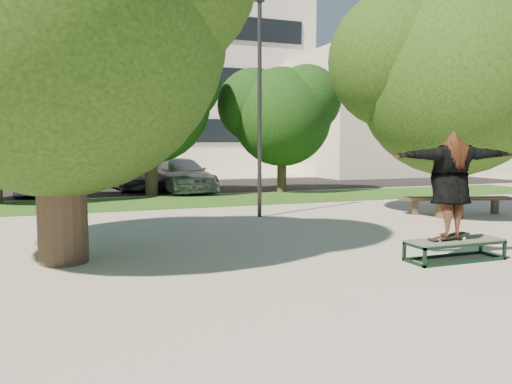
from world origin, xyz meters
name	(u,v)px	position (x,y,z in m)	size (l,w,h in m)	color
ground	(305,256)	(0.00, 0.00, 0.00)	(120.00, 120.00, 0.00)	gray
grass_strip	(216,200)	(1.00, 9.50, 0.01)	(30.00, 4.00, 0.02)	#1A4915
asphalt_strip	(160,187)	(0.00, 16.00, 0.01)	(40.00, 8.00, 0.01)	black
tree_left	(49,4)	(-4.29, 1.09, 4.42)	(6.96, 5.95, 7.12)	#38281E
tree_right	(449,71)	(5.92, 3.08, 4.09)	(6.24, 5.33, 6.51)	#38281E
bg_tree_mid	(148,95)	(-1.08, 12.08, 4.02)	(5.76, 4.92, 6.24)	#38281E
bg_tree_right	(280,111)	(4.43, 11.57, 3.49)	(5.04, 4.31, 5.43)	#38281E
lamppost	(260,106)	(1.00, 5.00, 3.15)	(0.25, 0.15, 6.11)	#2D2D30
office_building	(96,66)	(-2.00, 31.98, 8.00)	(30.00, 14.12, 16.00)	silver
side_building	(397,117)	(18.00, 22.00, 4.00)	(15.00, 10.00, 8.00)	white
grind_box	(455,250)	(2.35, -1.27, 0.19)	(1.80, 0.60, 0.38)	black
skater_rig	(451,184)	(2.21, -1.27, 1.37)	(2.34, 1.04, 1.92)	white
bench	(455,200)	(6.64, 3.47, 0.43)	(3.33, 1.40, 0.51)	#4A3D2C
car_silver_a	(38,178)	(-5.32, 14.00, 0.70)	(1.66, 4.12, 1.40)	#ACACB1
car_dark	(47,176)	(-5.00, 14.59, 0.73)	(1.55, 4.43, 1.46)	black
car_grey	(137,176)	(-1.22, 15.00, 0.65)	(2.15, 4.65, 1.29)	#5E5D63
car_silver_b	(181,175)	(0.50, 13.50, 0.72)	(2.02, 4.97, 1.44)	#BBBBC0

